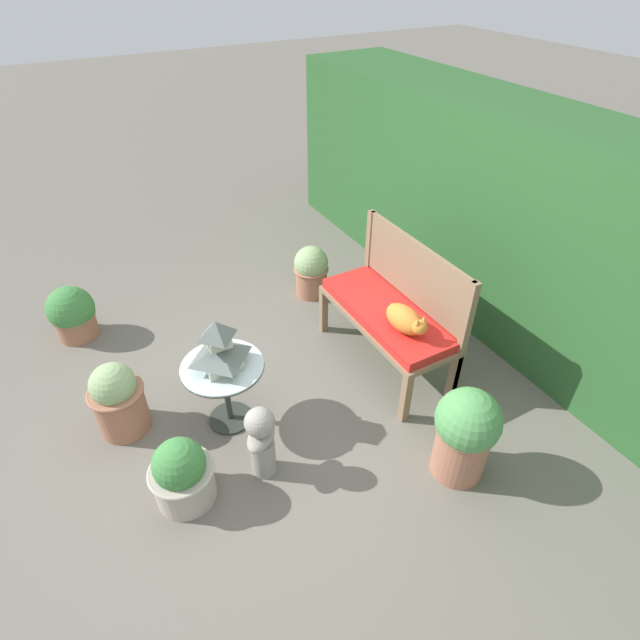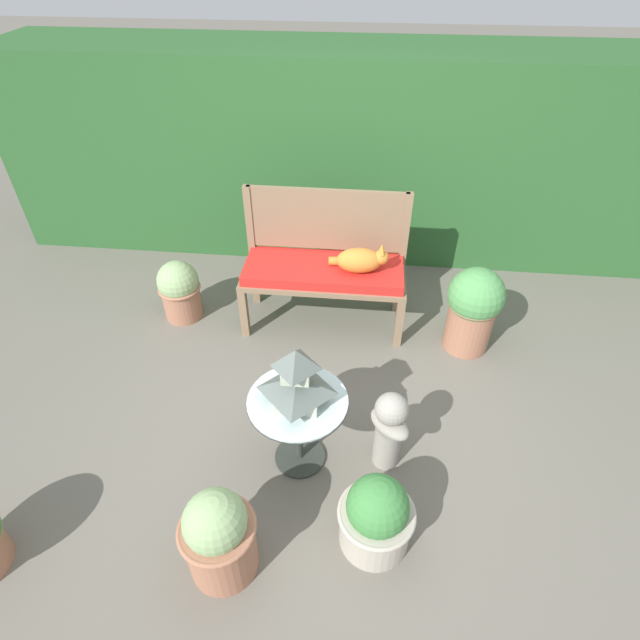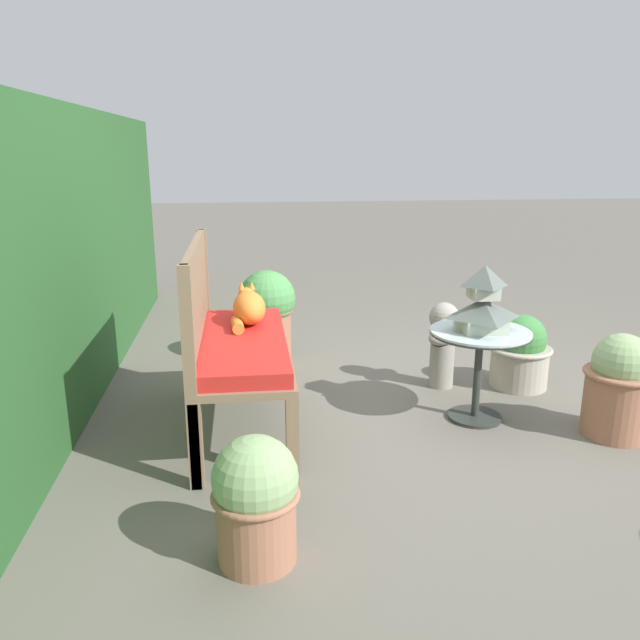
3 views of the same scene
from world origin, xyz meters
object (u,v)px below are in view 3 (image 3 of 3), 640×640
Objects in this scene: cat at (248,307)px; pagoda_birdhouse at (483,303)px; garden_bench at (243,351)px; potted_plant_table_near at (619,386)px; potted_plant_patio_mid at (256,499)px; potted_plant_table_far at (520,353)px; potted_plant_path_edge at (267,314)px; patio_table at (479,350)px; garden_bust at (443,340)px.

cat is 1.20× the size of pagoda_birdhouse.
garden_bench is 2.07m from potted_plant_table_near.
potted_plant_table_near is (0.86, -2.00, 0.02)m from potted_plant_patio_mid.
potted_plant_table_far is at bearing -75.98° from garden_bench.
potted_plant_patio_mid is at bearing 131.55° from pagoda_birdhouse.
potted_plant_table_far is at bearing -112.43° from potted_plant_path_edge.
pagoda_birdhouse is 0.55× the size of potted_plant_path_edge.
patio_table is at bearing -48.45° from potted_plant_patio_mid.
cat is (0.28, -0.04, 0.18)m from garden_bench.
garden_bust is at bearing 41.27° from potted_plant_table_near.
potted_plant_table_near is 2.36m from potted_plant_path_edge.
potted_plant_path_edge is (1.15, 1.17, -0.05)m from patio_table.
garden_bench reaches higher than potted_plant_table_far.
potted_plant_table_near is at bearing -164.42° from potted_plant_table_far.
patio_table is 0.98× the size of potted_plant_table_near.
pagoda_birdhouse is (-0.29, -1.31, 0.06)m from cat.
potted_plant_table_near reaches higher than potted_plant_table_far.
garden_bench is 1.19m from potted_plant_patio_mid.
cat is 0.92× the size of potted_plant_table_far.
cat is 0.88× the size of potted_plant_patio_mid.
pagoda_birdhouse is 0.82m from potted_plant_table_far.
potted_plant_patio_mid reaches higher than potted_plant_table_far.
potted_plant_path_edge is (0.62, 1.13, 0.05)m from garden_bust.
potted_plant_path_edge is at bearing 45.59° from patio_table.
pagoda_birdhouse is at bearing 66.31° from potted_plant_table_near.
garden_bust reaches higher than potted_plant_patio_mid.
potted_plant_table_near is at bearing -127.94° from potted_plant_path_edge.
garden_bench is at bearing 89.41° from pagoda_birdhouse.
potted_plant_patio_mid is at bearing -178.04° from garden_bench.
patio_table is 1.52× the size of pagoda_birdhouse.
potted_plant_table_near is 0.80m from potted_plant_table_far.
garden_bench is 3.34× the size of pagoda_birdhouse.
potted_plant_path_edge reaches higher than potted_plant_table_near.
potted_plant_patio_mid is (-1.45, -0.00, -0.38)m from cat.
cat is at bearing 77.39° from pagoda_birdhouse.
potted_plant_path_edge reaches higher than potted_plant_table_far.
patio_table is (-0.29, -1.31, -0.22)m from cat.
garden_bust is 0.83× the size of potted_plant_path_edge.
potted_plant_patio_mid is 2.17m from potted_plant_table_near.
garden_bench is 1.15m from potted_plant_path_edge.
patio_table is 0.28m from pagoda_birdhouse.
garden_bust is 0.53m from potted_plant_table_far.
potted_plant_path_edge is (1.15, 1.17, -0.33)m from pagoda_birdhouse.
garden_bust is (0.53, 0.04, -0.38)m from pagoda_birdhouse.
cat is 0.77× the size of potted_plant_table_near.
garden_bench is 2.46× the size of potted_plant_patio_mid.
garden_bench is 2.16× the size of potted_plant_table_near.
cat reaches higher than potted_plant_table_far.
pagoda_birdhouse is 0.65× the size of potted_plant_table_near.
patio_table is at bearing 134.70° from potted_plant_table_far.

